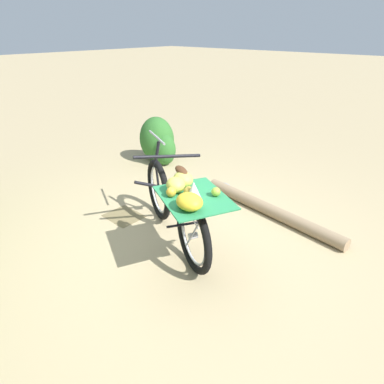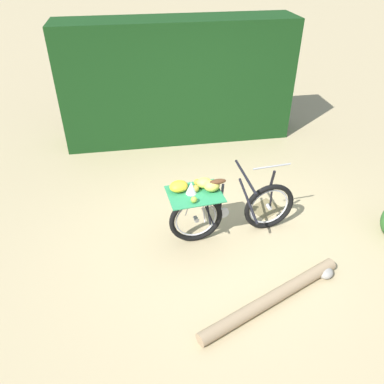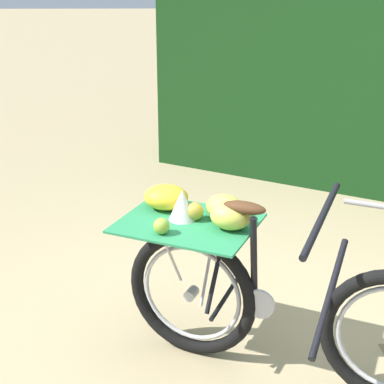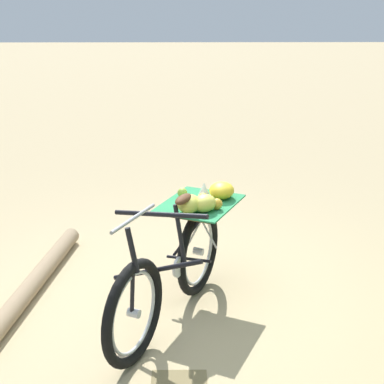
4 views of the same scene
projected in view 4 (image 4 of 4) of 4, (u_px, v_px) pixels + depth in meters
ground_plane at (186, 315)px, 4.34m from camera, size 60.00×60.00×0.00m
bicycle at (179, 256)px, 4.20m from camera, size 1.74×1.03×1.03m
fallen_log at (35, 282)px, 4.70m from camera, size 1.99×0.40×0.15m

